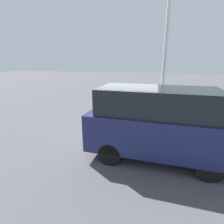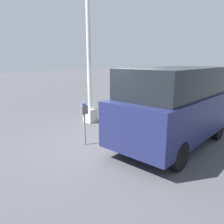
{
  "view_description": "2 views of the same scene",
  "coord_description": "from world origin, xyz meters",
  "px_view_note": "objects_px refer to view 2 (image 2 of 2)",
  "views": [
    {
      "loc": [
        1.07,
        -6.89,
        3.08
      ],
      "look_at": [
        -0.58,
        0.07,
        0.97
      ],
      "focal_mm": 28.0,
      "sensor_mm": 36.0,
      "label": 1
    },
    {
      "loc": [
        -4.67,
        -4.05,
        2.5
      ],
      "look_at": [
        0.13,
        -0.13,
        1.02
      ],
      "focal_mm": 35.0,
      "sensor_mm": 36.0,
      "label": 2
    }
  ],
  "objects_px": {
    "fire_hydrant": "(152,106)",
    "parked_van": "(175,105)",
    "parking_meter_far": "(166,91)",
    "lamp_post": "(89,65)",
    "parking_meter_near": "(84,114)"
  },
  "relations": [
    {
      "from": "parking_meter_far",
      "to": "lamp_post",
      "type": "bearing_deg",
      "value": 168.74
    },
    {
      "from": "parking_meter_near",
      "to": "parking_meter_far",
      "type": "bearing_deg",
      "value": 11.52
    },
    {
      "from": "parking_meter_far",
      "to": "parked_van",
      "type": "xyz_separation_m",
      "value": [
        -4.06,
        -2.23,
        0.25
      ]
    },
    {
      "from": "lamp_post",
      "to": "parked_van",
      "type": "relative_size",
      "value": 1.5
    },
    {
      "from": "parking_meter_near",
      "to": "lamp_post",
      "type": "bearing_deg",
      "value": 50.76
    },
    {
      "from": "parking_meter_near",
      "to": "lamp_post",
      "type": "xyz_separation_m",
      "value": [
        1.9,
        1.66,
        1.36
      ]
    },
    {
      "from": "parking_meter_near",
      "to": "parked_van",
      "type": "height_order",
      "value": "parked_van"
    },
    {
      "from": "fire_hydrant",
      "to": "parked_van",
      "type": "bearing_deg",
      "value": -141.22
    },
    {
      "from": "parked_van",
      "to": "fire_hydrant",
      "type": "height_order",
      "value": "parked_van"
    },
    {
      "from": "parking_meter_far",
      "to": "fire_hydrant",
      "type": "height_order",
      "value": "parking_meter_far"
    },
    {
      "from": "parking_meter_near",
      "to": "fire_hydrant",
      "type": "height_order",
      "value": "parking_meter_near"
    },
    {
      "from": "parking_meter_near",
      "to": "parking_meter_far",
      "type": "height_order",
      "value": "parking_meter_far"
    },
    {
      "from": "parking_meter_near",
      "to": "fire_hydrant",
      "type": "relative_size",
      "value": 1.69
    },
    {
      "from": "parking_meter_far",
      "to": "parking_meter_near",
      "type": "bearing_deg",
      "value": -168.48
    },
    {
      "from": "lamp_post",
      "to": "parked_van",
      "type": "distance_m",
      "value": 3.86
    }
  ]
}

